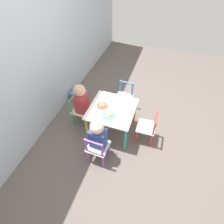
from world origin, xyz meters
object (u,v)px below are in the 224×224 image
Objects in this scene: chair_red at (148,128)px; plate_back at (102,106)px; kids_table at (112,112)px; chair_purple at (97,148)px; chair_blue at (124,97)px; storage_bin at (79,95)px; child_back at (82,102)px; child_left at (99,136)px; chair_green at (80,110)px; plate_left at (109,115)px.

chair_red reaches higher than plate_back.
kids_table is 1.23× the size of chair_purple.
chair_blue is at bearing -137.51° from chair_red.
storage_bin is (0.52, 0.67, -0.41)m from plate_back.
child_back is at bearing -131.04° from chair_blue.
chair_red is 0.71m from plate_back.
plate_back is at bearing -91.14° from child_back.
child_left is at bearing -90.00° from chair_purple.
chair_purple and chair_blue have the same top height.
chair_green is 0.45m from plate_back.
chair_purple reaches higher than plate_back.
plate_left is at bearing -105.02° from chair_green.
child_back reaches higher than kids_table.
chair_blue is at bearing -90.94° from child_left.
chair_blue is at bearing -2.98° from plate_left.
chair_green is at bearing -150.01° from storage_bin.
storage_bin is at bearing -50.80° from chair_purple.
storage_bin is (0.50, 0.35, -0.37)m from child_back.
child_left is at bearing 177.09° from plate_left.
chair_green is 0.69× the size of child_back.
chair_green is (0.55, 0.51, 0.00)m from chair_purple.
kids_table is 2.29× the size of storage_bin.
plate_left is (-0.16, 0.53, 0.24)m from chair_red.
storage_bin is (0.67, 0.82, -0.41)m from plate_left.
chair_purple reaches higher than kids_table.
chair_blue is (0.53, -0.03, -0.16)m from kids_table.
chair_purple is at bearing 177.23° from plate_left.
chair_blue is (1.05, -0.05, 0.00)m from chair_purple.
kids_table is 0.55m from chair_blue.
chair_red and chair_blue have the same top height.
storage_bin is at bearing 50.74° from plate_left.
chair_blue is at bearing -90.88° from chair_purple.
chair_green is 0.60m from storage_bin.
chair_green is at bearing -91.92° from chair_red.
kids_table is at bearing -90.00° from plate_back.
kids_table is 0.16m from plate_back.
chair_green is 0.60m from plate_left.
plate_back is (0.53, 0.12, 0.24)m from chair_purple.
child_left is 4.04× the size of plate_left.
chair_purple reaches higher than plate_left.
chair_red is at bearing -42.49° from chair_blue.
child_left is at bearing -134.67° from child_back.
storage_bin is (0.50, 0.29, -0.17)m from chair_green.
child_left is at bearing -141.10° from storage_bin.
plate_back is at bearing -72.77° from child_left.
chair_purple is at bearing -138.11° from child_back.
chair_purple is at bearing 177.99° from kids_table.
child_left is (-0.48, 0.54, 0.19)m from chair_red.
plate_left reaches higher than kids_table.
chair_green is at bearing 72.39° from plate_left.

